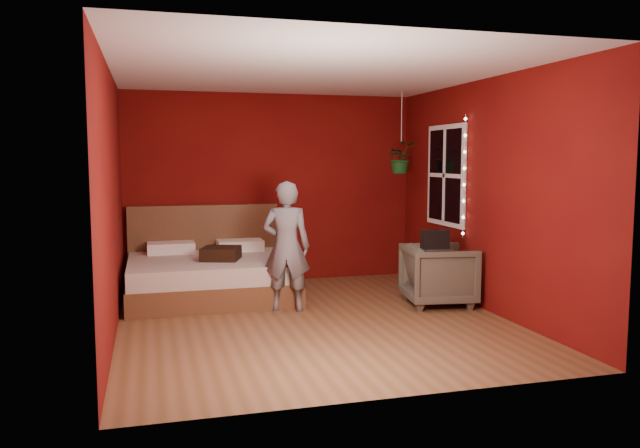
{
  "coord_description": "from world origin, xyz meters",
  "views": [
    {
      "loc": [
        -1.65,
        -6.27,
        1.71
      ],
      "look_at": [
        0.18,
        0.4,
        0.98
      ],
      "focal_mm": 35.0,
      "sensor_mm": 36.0,
      "label": 1
    }
  ],
  "objects": [
    {
      "name": "bed",
      "position": [
        -0.95,
        1.45,
        0.28
      ],
      "size": [
        1.98,
        1.69,
        1.09
      ],
      "color": "brown",
      "rests_on": "ground"
    },
    {
      "name": "floor",
      "position": [
        0.0,
        0.0,
        0.0
      ],
      "size": [
        4.5,
        4.5,
        0.0
      ],
      "primitive_type": "plane",
      "color": "brown",
      "rests_on": "ground"
    },
    {
      "name": "person",
      "position": [
        -0.18,
        0.5,
        0.73
      ],
      "size": [
        0.61,
        0.49,
        1.46
      ],
      "primitive_type": "imported",
      "rotation": [
        0.0,
        0.0,
        2.85
      ],
      "color": "slate",
      "rests_on": "ground"
    },
    {
      "name": "hanging_plant",
      "position": [
        1.63,
        1.55,
        1.72
      ],
      "size": [
        0.44,
        0.4,
        1.09
      ],
      "color": "silver",
      "rests_on": "room_walls"
    },
    {
      "name": "throw_pillow",
      "position": [
        -0.83,
        1.22,
        0.57
      ],
      "size": [
        0.55,
        0.55,
        0.15
      ],
      "primitive_type": "cube",
      "rotation": [
        0.0,
        0.0,
        -0.32
      ],
      "color": "black",
      "rests_on": "bed"
    },
    {
      "name": "handbag",
      "position": [
        1.41,
        0.04,
        0.82
      ],
      "size": [
        0.3,
        0.17,
        0.21
      ],
      "primitive_type": "cube",
      "rotation": [
        0.0,
        0.0,
        -0.07
      ],
      "color": "black",
      "rests_on": "armchair"
    },
    {
      "name": "room_walls",
      "position": [
        0.0,
        0.0,
        1.68
      ],
      "size": [
        4.04,
        4.54,
        2.62
      ],
      "color": "#67100A",
      "rests_on": "ground"
    },
    {
      "name": "fairy_lights",
      "position": [
        1.94,
        0.37,
        1.5
      ],
      "size": [
        0.04,
        0.04,
        1.45
      ],
      "color": "silver",
      "rests_on": "room_walls"
    },
    {
      "name": "armchair",
      "position": [
        1.6,
        0.3,
        0.36
      ],
      "size": [
        0.88,
        0.86,
        0.71
      ],
      "primitive_type": "imported",
      "rotation": [
        0.0,
        0.0,
        1.43
      ],
      "color": "#555143",
      "rests_on": "ground"
    },
    {
      "name": "window",
      "position": [
        1.97,
        0.9,
        1.5
      ],
      "size": [
        0.05,
        0.97,
        1.27
      ],
      "color": "white",
      "rests_on": "room_walls"
    }
  ]
}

